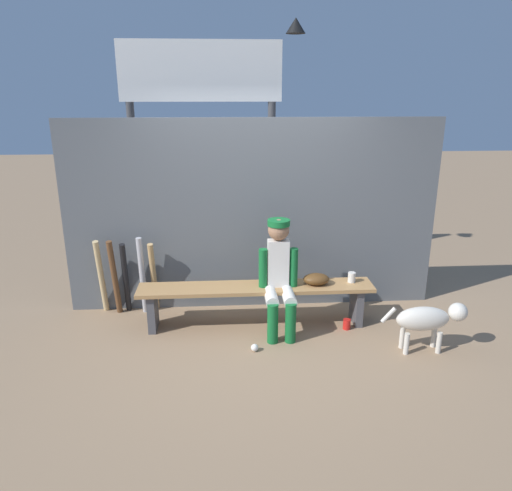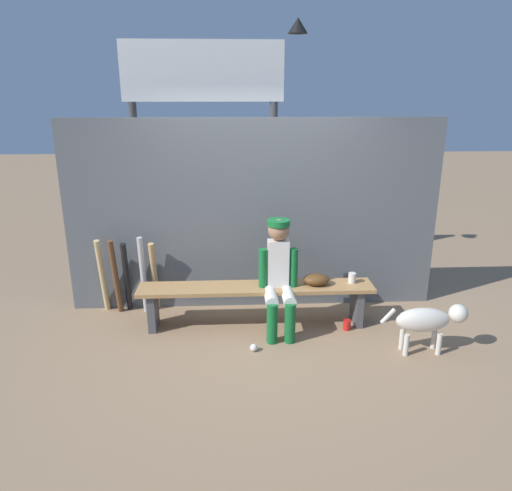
% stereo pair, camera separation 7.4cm
% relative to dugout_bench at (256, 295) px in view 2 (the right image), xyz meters
% --- Properties ---
extents(ground_plane, '(30.00, 30.00, 0.00)m').
position_rel_dugout_bench_xyz_m(ground_plane, '(0.00, 0.00, -0.36)').
color(ground_plane, '#937556').
extents(chainlink_fence, '(4.18, 0.03, 2.16)m').
position_rel_dugout_bench_xyz_m(chainlink_fence, '(0.00, 0.53, 0.72)').
color(chainlink_fence, '#595E63').
rests_on(chainlink_fence, ground_plane).
extents(dugout_bench, '(2.49, 0.36, 0.46)m').
position_rel_dugout_bench_xyz_m(dugout_bench, '(0.00, 0.00, 0.00)').
color(dugout_bench, '#AD7F4C').
rests_on(dugout_bench, ground_plane).
extents(player_seated, '(0.41, 0.55, 1.18)m').
position_rel_dugout_bench_xyz_m(player_seated, '(0.23, -0.11, 0.28)').
color(player_seated, silver).
rests_on(player_seated, ground_plane).
extents(baseball_glove, '(0.28, 0.20, 0.12)m').
position_rel_dugout_bench_xyz_m(baseball_glove, '(0.64, 0.00, 0.16)').
color(baseball_glove, '#593819').
rests_on(baseball_glove, dugout_bench).
extents(bat_wood_tan, '(0.07, 0.23, 0.84)m').
position_rel_dugout_bench_xyz_m(bat_wood_tan, '(-1.13, 0.44, 0.06)').
color(bat_wood_tan, tan).
rests_on(bat_wood_tan, ground_plane).
extents(bat_aluminum_silver, '(0.08, 0.14, 0.91)m').
position_rel_dugout_bench_xyz_m(bat_aluminum_silver, '(-1.25, 0.39, 0.09)').
color(bat_aluminum_silver, '#B7B7BC').
rests_on(bat_aluminum_silver, ground_plane).
extents(bat_aluminum_black, '(0.09, 0.23, 0.85)m').
position_rel_dugout_bench_xyz_m(bat_aluminum_black, '(-1.44, 0.41, 0.07)').
color(bat_aluminum_black, black).
rests_on(bat_aluminum_black, ground_plane).
extents(bat_wood_dark, '(0.09, 0.20, 0.89)m').
position_rel_dugout_bench_xyz_m(bat_wood_dark, '(-1.55, 0.37, 0.09)').
color(bat_wood_dark, brown).
rests_on(bat_wood_dark, ground_plane).
extents(bat_wood_natural, '(0.07, 0.23, 0.89)m').
position_rel_dugout_bench_xyz_m(bat_wood_natural, '(-1.71, 0.42, 0.09)').
color(bat_wood_natural, tan).
rests_on(bat_wood_natural, ground_plane).
extents(baseball, '(0.07, 0.07, 0.07)m').
position_rel_dugout_bench_xyz_m(baseball, '(-0.05, -0.54, -0.32)').
color(baseball, white).
rests_on(baseball, ground_plane).
extents(cup_on_ground, '(0.08, 0.08, 0.11)m').
position_rel_dugout_bench_xyz_m(cup_on_ground, '(0.96, -0.15, -0.30)').
color(cup_on_ground, red).
rests_on(cup_on_ground, ground_plane).
extents(cup_on_bench, '(0.08, 0.08, 0.11)m').
position_rel_dugout_bench_xyz_m(cup_on_bench, '(1.03, 0.04, 0.16)').
color(cup_on_bench, silver).
rests_on(cup_on_bench, dugout_bench).
extents(scoreboard, '(2.30, 0.27, 3.26)m').
position_rel_dugout_bench_xyz_m(scoreboard, '(-0.51, 1.67, 1.93)').
color(scoreboard, '#3F3F42').
rests_on(scoreboard, ground_plane).
extents(dog, '(0.84, 0.20, 0.49)m').
position_rel_dugout_bench_xyz_m(dog, '(1.62, -0.64, -0.02)').
color(dog, beige).
rests_on(dog, ground_plane).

